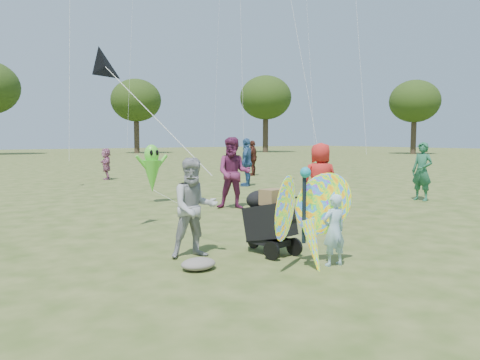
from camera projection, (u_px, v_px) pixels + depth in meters
name	position (u px, v px, depth m)	size (l,w,h in m)	color
ground	(298.00, 248.00, 8.24)	(160.00, 160.00, 0.00)	#51592B
child_girl	(334.00, 230.00, 7.04)	(0.40, 0.26, 1.09)	#9AC3DA
adult_man	(194.00, 208.00, 7.53)	(0.78, 0.61, 1.61)	#999A9F
grey_bag	(198.00, 264.00, 6.86)	(0.53, 0.43, 0.17)	slate
crowd_a	(320.00, 180.00, 11.26)	(0.89, 0.58, 1.82)	red
crowd_c	(247.00, 162.00, 18.73)	(1.13, 0.47, 1.92)	#335C8E
crowd_e	(234.00, 173.00, 12.72)	(0.95, 0.74, 1.95)	#6A234C
crowd_f	(422.00, 171.00, 14.38)	(0.66, 0.43, 1.80)	#235D40
crowd_h	(253.00, 158.00, 23.96)	(1.06, 0.44, 1.80)	#4E231A
crowd_j	(106.00, 164.00, 21.71)	(1.36, 0.43, 1.46)	#9F5B7D
jogging_stroller	(268.00, 217.00, 7.80)	(0.62, 1.10, 1.09)	black
butterfly_kite	(308.00, 219.00, 6.85)	(1.74, 0.75, 1.71)	orange
delta_kite_rig	(106.00, 67.00, 8.95)	(1.42, 2.65, 2.42)	black
alien_kite	(152.00, 170.00, 13.85)	(1.12, 0.69, 1.74)	#56D632
tree_line	(19.00, 88.00, 46.35)	(91.78, 33.60, 10.79)	#3A2D21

